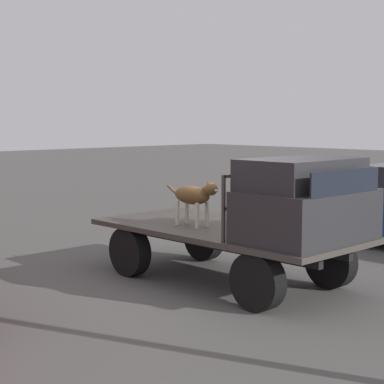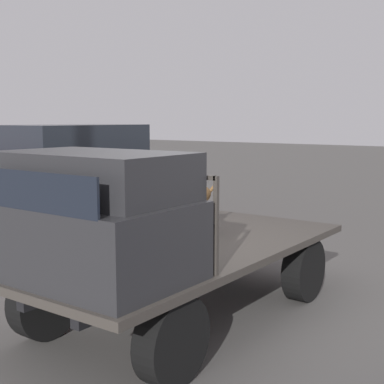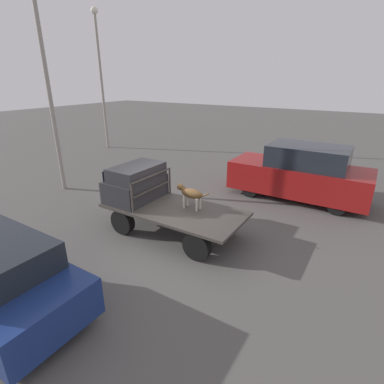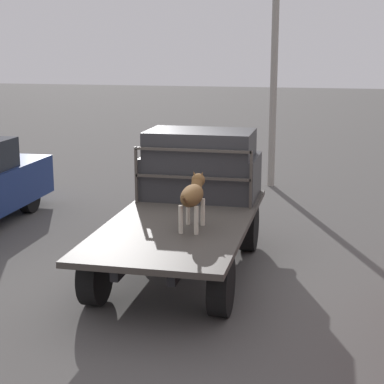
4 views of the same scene
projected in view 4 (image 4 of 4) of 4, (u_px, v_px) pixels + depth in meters
name	position (u px, v px, depth m)	size (l,w,h in m)	color
ground_plane	(181.00, 273.00, 9.33)	(80.00, 80.00, 0.00)	#514F4C
flatbed_truck	(181.00, 234.00, 9.19)	(4.19, 1.95, 0.82)	black
truck_cab	(201.00, 165.00, 10.37)	(1.20, 1.83, 1.09)	#28282B
truck_headboard	(192.00, 169.00, 9.74)	(0.04, 1.83, 0.89)	#3D3833
dog	(193.00, 195.00, 8.59)	(1.09, 0.28, 0.73)	beige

